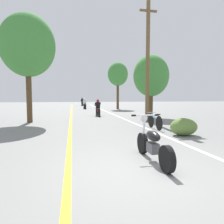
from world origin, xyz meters
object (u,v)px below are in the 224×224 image
(utility_pole, at_px, (148,61))
(roadside_tree_right_near, at_px, (151,76))
(roadside_tree_right_far, at_px, (118,75))
(motorcycle_foreground, at_px, (152,143))
(motorcycle_rider_far, at_px, (82,103))
(motorcycle_rider_mid, at_px, (85,105))
(roadside_tree_left, at_px, (28,46))
(motorcycle_rider_lead, at_px, (98,110))
(bicycle_parked, at_px, (155,121))

(utility_pole, bearing_deg, roadside_tree_right_near, 62.83)
(roadside_tree_right_far, relative_size, motorcycle_foreground, 2.98)
(utility_pole, bearing_deg, motorcycle_rider_far, 96.92)
(roadside_tree_right_near, distance_m, motorcycle_rider_mid, 13.14)
(roadside_tree_left, xyz_separation_m, motorcycle_rider_lead, (4.61, 3.45, -4.05))
(roadside_tree_right_near, height_order, roadside_tree_right_far, roadside_tree_right_far)
(roadside_tree_left, height_order, bicycle_parked, roadside_tree_left)
(roadside_tree_right_far, height_order, bicycle_parked, roadside_tree_right_far)
(motorcycle_rider_far, bearing_deg, motorcycle_foreground, -89.77)
(roadside_tree_right_far, bearing_deg, bicycle_parked, -96.58)
(roadside_tree_right_near, bearing_deg, roadside_tree_left, -170.22)
(motorcycle_rider_lead, relative_size, motorcycle_rider_mid, 1.02)
(roadside_tree_right_near, height_order, motorcycle_rider_lead, roadside_tree_right_near)
(roadside_tree_right_near, distance_m, roadside_tree_left, 8.64)
(utility_pole, relative_size, roadside_tree_right_near, 1.58)
(motorcycle_rider_lead, bearing_deg, utility_pole, -59.19)
(motorcycle_foreground, relative_size, motorcycle_rider_mid, 0.97)
(utility_pole, height_order, roadside_tree_left, utility_pole)
(motorcycle_foreground, bearing_deg, motorcycle_rider_lead, 89.09)
(motorcycle_rider_lead, bearing_deg, motorcycle_rider_mid, 92.46)
(utility_pole, relative_size, motorcycle_rider_far, 3.62)
(roadside_tree_right_near, distance_m, motorcycle_foreground, 10.93)
(motorcycle_rider_lead, height_order, bicycle_parked, motorcycle_rider_lead)
(utility_pole, xyz_separation_m, motorcycle_rider_mid, (-3.02, 14.50, -3.27))
(motorcycle_foreground, xyz_separation_m, motorcycle_rider_far, (-0.13, 31.40, 0.12))
(roadside_tree_right_far, xyz_separation_m, motorcycle_foreground, (-3.90, -20.67, -3.99))
(roadside_tree_left, bearing_deg, motorcycle_foreground, -62.15)
(motorcycle_foreground, bearing_deg, bicycle_parked, 65.86)
(utility_pole, distance_m, roadside_tree_left, 7.29)
(utility_pole, bearing_deg, bicycle_parked, -104.09)
(roadside_tree_right_near, distance_m, bicycle_parked, 6.25)
(bicycle_parked, bearing_deg, motorcycle_rider_lead, 104.29)
(utility_pole, xyz_separation_m, motorcycle_rider_lead, (-2.59, 4.34, -3.28))
(motorcycle_rider_lead, bearing_deg, roadside_tree_left, -143.20)
(motorcycle_rider_mid, bearing_deg, bicycle_parked, -82.52)
(motorcycle_foreground, distance_m, bicycle_parked, 4.99)
(utility_pole, relative_size, motorcycle_rider_lead, 3.51)
(motorcycle_rider_mid, bearing_deg, roadside_tree_left, -107.04)
(motorcycle_rider_mid, height_order, motorcycle_rider_far, motorcycle_rider_far)
(roadside_tree_right_far, relative_size, bicycle_parked, 3.63)
(roadside_tree_right_far, distance_m, motorcycle_rider_far, 12.10)
(motorcycle_rider_mid, distance_m, bicycle_parked, 17.58)
(roadside_tree_left, relative_size, motorcycle_rider_mid, 3.12)
(roadside_tree_left, xyz_separation_m, motorcycle_foreground, (4.42, -8.37, -4.14))
(motorcycle_foreground, bearing_deg, motorcycle_rider_far, 90.23)
(roadside_tree_left, bearing_deg, roadside_tree_right_near, 9.78)
(motorcycle_rider_far, bearing_deg, roadside_tree_left, -100.57)
(motorcycle_rider_lead, height_order, motorcycle_rider_mid, motorcycle_rider_mid)
(motorcycle_foreground, relative_size, motorcycle_rider_lead, 0.95)
(motorcycle_rider_mid, bearing_deg, roadside_tree_right_near, -70.86)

